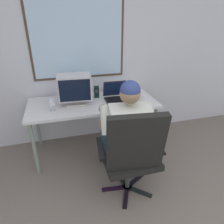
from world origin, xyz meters
TOP-DOWN VIEW (x-y plane):
  - wall_rear at (-0.01, 2.65)m, footprint 5.69×0.08m
  - desk at (-0.22, 2.23)m, footprint 1.64×0.73m
  - office_chair at (-0.03, 1.28)m, footprint 0.66×0.62m
  - person_seated at (0.00, 1.56)m, footprint 0.55×0.81m
  - crt_monitor at (-0.44, 2.22)m, footprint 0.42×0.30m
  - laptop at (0.10, 2.26)m, footprint 0.32×0.30m
  - wine_glass at (-0.72, 2.09)m, footprint 0.07×0.07m
  - desk_speaker at (-0.13, 2.38)m, footprint 0.07×0.08m
  - coffee_mug at (0.37, 2.05)m, footprint 0.09×0.09m

SIDE VIEW (x-z plane):
  - office_chair at x=-0.03m, z-range 0.06..1.09m
  - person_seated at x=0.00m, z-range 0.02..1.25m
  - desk at x=-0.22m, z-range 0.31..1.03m
  - coffee_mug at x=0.37m, z-range 0.72..0.82m
  - laptop at x=0.10m, z-range 0.67..0.90m
  - desk_speaker at x=-0.13m, z-range 0.72..0.88m
  - wine_glass at x=-0.72m, z-range 0.75..0.90m
  - crt_monitor at x=-0.44m, z-range 0.76..1.13m
  - wall_rear at x=-0.01m, z-range 0.01..2.78m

